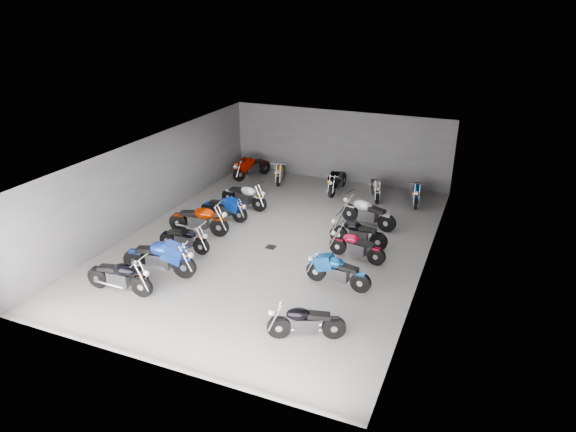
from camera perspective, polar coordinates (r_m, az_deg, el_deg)
name	(u,v)px	position (r m, az deg, el deg)	size (l,w,h in m)	color
ground	(277,241)	(17.80, -1.25, -2.81)	(14.00, 14.00, 0.00)	gray
wall_back	(339,146)	(23.40, 5.70, 7.75)	(10.00, 0.10, 3.20)	slate
wall_left	(152,179)	(19.60, -14.83, 3.97)	(0.10, 14.00, 3.20)	slate
wall_right	(429,221)	(15.95, 15.38, -0.58)	(0.10, 14.00, 3.20)	slate
ceiling	(276,151)	(16.63, -1.35, 7.20)	(10.00, 14.00, 0.04)	black
drain_grate	(271,247)	(17.39, -1.91, -3.46)	(0.32, 0.32, 0.01)	black
motorcycle_left_a	(120,276)	(15.39, -18.18, -6.38)	(2.13, 0.44, 0.94)	black
motorcycle_left_b	(160,258)	(15.97, -14.06, -4.51)	(2.37, 0.57, 1.04)	black
motorcycle_left_c	(185,239)	(17.27, -11.42, -2.48)	(1.89, 0.37, 0.83)	black
motorcycle_left_d	(199,220)	(18.40, -9.83, -0.40)	(2.26, 0.53, 0.99)	black
motorcycle_left_e	(224,208)	(19.46, -7.08, 0.88)	(1.95, 0.38, 0.86)	black
motorcycle_left_f	(244,196)	(20.47, -4.87, 2.25)	(2.10, 0.51, 0.93)	black
motorcycle_right_a	(305,322)	(12.85, 1.94, -11.66)	(1.86, 0.86, 0.86)	black
motorcycle_right_c	(337,271)	(15.01, 5.49, -6.12)	(2.01, 0.45, 0.88)	black
motorcycle_right_d	(356,246)	(16.55, 7.59, -3.34)	(1.93, 0.50, 0.85)	black
motorcycle_right_e	(358,233)	(17.42, 7.75, -1.87)	(2.02, 0.41, 0.89)	black
motorcycle_right_f	(367,213)	(18.96, 8.82, 0.35)	(2.16, 0.71, 0.97)	black
motorcycle_back_a	(251,167)	(23.93, -4.09, 5.45)	(1.00, 2.04, 0.95)	black
motorcycle_back_b	(280,172)	(23.39, -0.86, 4.92)	(0.63, 1.87, 0.84)	black
motorcycle_back_d	(337,181)	(22.18, 5.49, 3.90)	(0.41, 2.10, 0.93)	black
motorcycle_back_e	(375,188)	(21.72, 9.69, 3.08)	(0.76, 1.78, 0.82)	black
motorcycle_back_f	(417,192)	(21.51, 14.10, 2.59)	(0.50, 1.99, 0.88)	black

